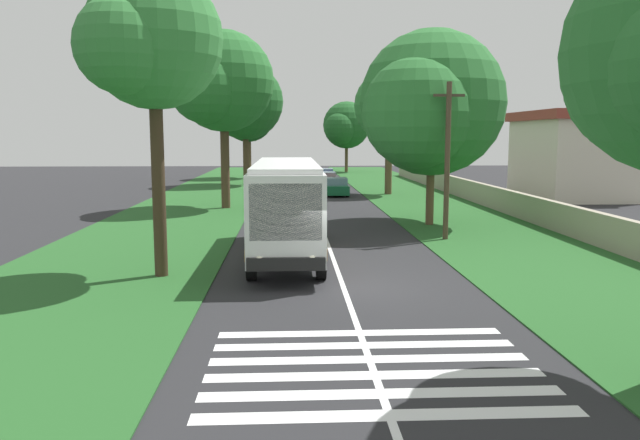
% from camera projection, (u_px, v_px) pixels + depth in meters
% --- Properties ---
extents(ground, '(160.00, 160.00, 0.00)m').
position_uv_depth(ground, '(344.00, 288.00, 19.58)').
color(ground, '#262628').
extents(grass_verge_left, '(120.00, 8.00, 0.04)m').
position_uv_depth(grass_verge_left, '(170.00, 223.00, 34.02)').
color(grass_verge_left, '#235623').
rests_on(grass_verge_left, ground).
extents(grass_verge_right, '(120.00, 8.00, 0.04)m').
position_uv_depth(grass_verge_right, '(467.00, 221.00, 34.82)').
color(grass_verge_right, '#235623').
rests_on(grass_verge_right, ground).
extents(centre_line, '(110.00, 0.16, 0.01)m').
position_uv_depth(centre_line, '(320.00, 222.00, 34.42)').
color(centre_line, silver).
rests_on(centre_line, ground).
extents(coach_bus, '(11.16, 2.62, 3.73)m').
position_uv_depth(coach_bus, '(286.00, 203.00, 24.35)').
color(coach_bus, white).
rests_on(coach_bus, ground).
extents(zebra_crossing, '(4.95, 6.80, 0.01)m').
position_uv_depth(zebra_crossing, '(372.00, 367.00, 12.91)').
color(zebra_crossing, silver).
rests_on(zebra_crossing, ground).
extents(trailing_car_0, '(4.30, 1.78, 1.43)m').
position_uv_depth(trailing_car_0, '(290.00, 198.00, 41.24)').
color(trailing_car_0, gray).
rests_on(trailing_car_0, ground).
extents(trailing_car_1, '(4.30, 1.78, 1.43)m').
position_uv_depth(trailing_car_1, '(336.00, 187.00, 49.87)').
color(trailing_car_1, '#145933').
rests_on(trailing_car_1, ground).
extents(trailing_car_2, '(4.30, 1.78, 1.43)m').
position_uv_depth(trailing_car_2, '(326.00, 180.00, 57.71)').
color(trailing_car_2, '#B21E1E').
rests_on(trailing_car_2, ground).
extents(trailing_car_3, '(4.30, 1.78, 1.43)m').
position_uv_depth(trailing_car_3, '(325.00, 176.00, 63.62)').
color(trailing_car_3, navy).
rests_on(trailing_car_3, ground).
extents(roadside_tree_left_0, '(6.86, 5.84, 9.83)m').
position_uv_depth(roadside_tree_left_0, '(247.00, 117.00, 69.26)').
color(roadside_tree_left_0, brown).
rests_on(roadside_tree_left_0, grass_verge_left).
extents(roadside_tree_left_1, '(5.62, 4.50, 10.03)m').
position_uv_depth(roadside_tree_left_1, '(151.00, 45.00, 20.28)').
color(roadside_tree_left_1, '#3D2D1E').
rests_on(roadside_tree_left_1, grass_verge_left).
extents(roadside_tree_left_2, '(7.85, 6.46, 11.39)m').
position_uv_depth(roadside_tree_left_2, '(220.00, 84.00, 39.97)').
color(roadside_tree_left_2, '#4C3826').
rests_on(roadside_tree_left_2, grass_verge_left).
extents(roadside_tree_left_3, '(8.42, 7.23, 11.53)m').
position_uv_depth(roadside_tree_left_3, '(243.00, 103.00, 59.28)').
color(roadside_tree_left_3, '#4C3826').
rests_on(roadside_tree_left_3, grass_verge_left).
extents(roadside_tree_right_1, '(7.24, 6.09, 9.11)m').
position_uv_depth(roadside_tree_right_1, '(345.00, 126.00, 81.08)').
color(roadside_tree_right_1, brown).
rests_on(roadside_tree_right_1, grass_verge_right).
extents(roadside_tree_right_2, '(9.64, 7.69, 10.19)m').
position_uv_depth(roadside_tree_right_2, '(427.00, 108.00, 32.66)').
color(roadside_tree_right_2, brown).
rests_on(roadside_tree_right_2, grass_verge_right).
extents(roadside_tree_right_3, '(6.30, 5.64, 9.90)m').
position_uv_depth(roadside_tree_right_3, '(388.00, 107.00, 49.85)').
color(roadside_tree_right_3, brown).
rests_on(roadside_tree_right_3, grass_verge_right).
extents(utility_pole, '(0.24, 1.40, 7.08)m').
position_uv_depth(utility_pole, '(447.00, 159.00, 28.17)').
color(utility_pole, '#473828').
rests_on(utility_pole, grass_verge_right).
extents(roadside_wall, '(70.00, 0.40, 1.44)m').
position_uv_depth(roadside_wall, '(498.00, 199.00, 39.84)').
color(roadside_wall, '#9E937F').
rests_on(roadside_wall, grass_verge_right).
extents(roadside_building, '(10.16, 7.10, 6.59)m').
position_uv_depth(roadside_building, '(572.00, 154.00, 47.68)').
color(roadside_building, beige).
rests_on(roadside_building, ground).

